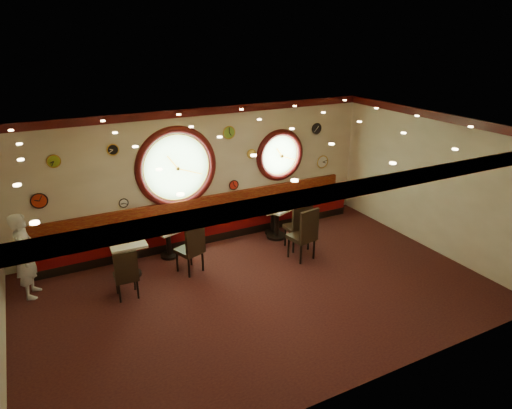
% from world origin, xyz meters
% --- Properties ---
extents(floor, '(9.00, 6.00, 0.00)m').
position_xyz_m(floor, '(0.00, 0.00, 0.00)').
color(floor, black).
rests_on(floor, ground).
extents(ceiling, '(9.00, 6.00, 0.02)m').
position_xyz_m(ceiling, '(0.00, 0.00, 3.20)').
color(ceiling, '#BB8A35').
rests_on(ceiling, wall_back).
extents(wall_back, '(9.00, 0.02, 3.20)m').
position_xyz_m(wall_back, '(0.00, 3.00, 1.60)').
color(wall_back, beige).
rests_on(wall_back, floor).
extents(wall_front, '(9.00, 0.02, 3.20)m').
position_xyz_m(wall_front, '(0.00, -3.00, 1.60)').
color(wall_front, beige).
rests_on(wall_front, floor).
extents(wall_right, '(0.02, 6.00, 3.20)m').
position_xyz_m(wall_right, '(4.50, 0.00, 1.60)').
color(wall_right, beige).
rests_on(wall_right, floor).
extents(molding_back, '(9.00, 0.10, 0.18)m').
position_xyz_m(molding_back, '(0.00, 2.95, 3.11)').
color(molding_back, '#3E0B0B').
rests_on(molding_back, wall_back).
extents(molding_front, '(9.00, 0.10, 0.18)m').
position_xyz_m(molding_front, '(0.00, -2.95, 3.11)').
color(molding_front, '#3E0B0B').
rests_on(molding_front, wall_back).
extents(molding_right, '(0.10, 6.00, 0.18)m').
position_xyz_m(molding_right, '(4.45, 0.00, 3.11)').
color(molding_right, '#3E0B0B').
rests_on(molding_right, wall_back).
extents(banquette_base, '(8.00, 0.55, 0.20)m').
position_xyz_m(banquette_base, '(0.00, 2.72, 0.10)').
color(banquette_base, black).
rests_on(banquette_base, floor).
extents(banquette_seat, '(8.00, 0.55, 0.30)m').
position_xyz_m(banquette_seat, '(0.00, 2.72, 0.35)').
color(banquette_seat, '#5A070A').
rests_on(banquette_seat, banquette_base).
extents(banquette_back, '(8.00, 0.10, 0.55)m').
position_xyz_m(banquette_back, '(0.00, 2.94, 0.75)').
color(banquette_back, '#62070E').
rests_on(banquette_back, wall_back).
extents(porthole_left_glass, '(1.66, 0.02, 1.66)m').
position_xyz_m(porthole_left_glass, '(-0.60, 3.00, 1.85)').
color(porthole_left_glass, '#81BC71').
rests_on(porthole_left_glass, wall_back).
extents(porthole_left_frame, '(1.98, 0.18, 1.98)m').
position_xyz_m(porthole_left_frame, '(-0.60, 2.98, 1.85)').
color(porthole_left_frame, '#3E0B0B').
rests_on(porthole_left_frame, wall_back).
extents(porthole_left_ring, '(1.61, 0.03, 1.61)m').
position_xyz_m(porthole_left_ring, '(-0.60, 2.95, 1.85)').
color(porthole_left_ring, gold).
rests_on(porthole_left_ring, wall_back).
extents(porthole_right_glass, '(1.10, 0.02, 1.10)m').
position_xyz_m(porthole_right_glass, '(2.20, 3.00, 1.80)').
color(porthole_right_glass, '#81BC71').
rests_on(porthole_right_glass, wall_back).
extents(porthole_right_frame, '(1.38, 0.18, 1.38)m').
position_xyz_m(porthole_right_frame, '(2.20, 2.98, 1.80)').
color(porthole_right_frame, '#3E0B0B').
rests_on(porthole_right_frame, wall_back).
extents(porthole_right_ring, '(1.09, 0.03, 1.09)m').
position_xyz_m(porthole_right_ring, '(2.20, 2.95, 1.80)').
color(porthole_right_ring, gold).
rests_on(porthole_right_ring, wall_back).
extents(wall_clock_0, '(0.26, 0.03, 0.26)m').
position_xyz_m(wall_clock_0, '(-3.20, 2.96, 2.35)').
color(wall_clock_0, '#8BAA22').
rests_on(wall_clock_0, wall_back).
extents(wall_clock_1, '(0.28, 0.03, 0.28)m').
position_xyz_m(wall_clock_1, '(3.30, 2.96, 2.40)').
color(wall_clock_1, black).
rests_on(wall_clock_1, wall_back).
extents(wall_clock_2, '(0.30, 0.03, 0.30)m').
position_xyz_m(wall_clock_2, '(0.75, 2.96, 2.55)').
color(wall_clock_2, '#7CB93A').
rests_on(wall_clock_2, wall_back).
extents(wall_clock_3, '(0.34, 0.03, 0.34)m').
position_xyz_m(wall_clock_3, '(3.55, 2.96, 1.45)').
color(wall_clock_3, white).
rests_on(wall_clock_3, wall_back).
extents(wall_clock_4, '(0.24, 0.03, 0.24)m').
position_xyz_m(wall_clock_4, '(-2.00, 2.96, 2.45)').
color(wall_clock_4, black).
rests_on(wall_clock_4, wall_back).
extents(wall_clock_5, '(0.20, 0.03, 0.20)m').
position_xyz_m(wall_clock_5, '(-1.90, 2.96, 1.20)').
color(wall_clock_5, white).
rests_on(wall_clock_5, wall_back).
extents(wall_clock_6, '(0.24, 0.03, 0.24)m').
position_xyz_m(wall_clock_6, '(0.85, 2.96, 1.20)').
color(wall_clock_6, red).
rests_on(wall_clock_6, wall_back).
extents(wall_clock_7, '(0.22, 0.03, 0.22)m').
position_xyz_m(wall_clock_7, '(1.35, 2.96, 1.95)').
color(wall_clock_7, '#ECCB4E').
rests_on(wall_clock_7, wall_back).
extents(wall_clock_8, '(0.32, 0.03, 0.32)m').
position_xyz_m(wall_clock_8, '(-3.60, 2.96, 1.55)').
color(wall_clock_8, red).
rests_on(wall_clock_8, wall_back).
extents(table_a, '(0.75, 0.75, 0.79)m').
position_xyz_m(table_a, '(-2.13, 1.77, 0.50)').
color(table_a, black).
rests_on(table_a, floor).
extents(table_b, '(0.83, 0.83, 0.72)m').
position_xyz_m(table_b, '(-1.14, 2.21, 0.46)').
color(table_b, black).
rests_on(table_b, floor).
extents(table_c, '(0.66, 0.66, 0.69)m').
position_xyz_m(table_c, '(1.59, 2.24, 0.44)').
color(table_c, black).
rests_on(table_c, floor).
extents(table_d, '(1.01, 1.01, 0.85)m').
position_xyz_m(table_d, '(1.55, 1.98, 0.53)').
color(table_d, black).
rests_on(table_d, floor).
extents(chair_a, '(0.46, 0.46, 0.64)m').
position_xyz_m(chair_a, '(-2.37, 0.90, 0.59)').
color(chair_a, black).
rests_on(chair_a, floor).
extents(chair_b, '(0.63, 0.63, 0.72)m').
position_xyz_m(chair_b, '(-0.90, 1.26, 0.67)').
color(chair_b, black).
rests_on(chair_b, floor).
extents(chair_c, '(0.60, 0.60, 0.77)m').
position_xyz_m(chair_c, '(1.53, 0.66, 0.71)').
color(chair_c, black).
rests_on(chair_c, floor).
extents(chair_d, '(0.54, 0.54, 0.76)m').
position_xyz_m(chair_d, '(1.69, 1.15, 0.70)').
color(chair_d, black).
rests_on(chair_d, floor).
extents(condiment_a_salt, '(0.04, 0.04, 0.10)m').
position_xyz_m(condiment_a_salt, '(-2.26, 1.79, 0.84)').
color(condiment_a_salt, silver).
rests_on(condiment_a_salt, table_a).
extents(condiment_b_salt, '(0.04, 0.04, 0.10)m').
position_xyz_m(condiment_b_salt, '(-1.20, 2.25, 0.77)').
color(condiment_b_salt, silver).
rests_on(condiment_b_salt, table_b).
extents(condiment_c_salt, '(0.04, 0.04, 0.10)m').
position_xyz_m(condiment_c_salt, '(1.51, 2.31, 0.74)').
color(condiment_c_salt, silver).
rests_on(condiment_c_salt, table_c).
extents(condiment_d_salt, '(0.03, 0.03, 0.09)m').
position_xyz_m(condiment_d_salt, '(1.49, 2.01, 0.89)').
color(condiment_d_salt, silver).
rests_on(condiment_d_salt, table_d).
extents(condiment_a_pepper, '(0.03, 0.03, 0.09)m').
position_xyz_m(condiment_a_pepper, '(-2.12, 1.69, 0.84)').
color(condiment_a_pepper, silver).
rests_on(condiment_a_pepper, table_a).
extents(condiment_b_pepper, '(0.04, 0.04, 0.11)m').
position_xyz_m(condiment_b_pepper, '(-1.10, 2.16, 0.78)').
color(condiment_b_pepper, silver).
rests_on(condiment_b_pepper, table_b).
extents(condiment_c_pepper, '(0.04, 0.04, 0.11)m').
position_xyz_m(condiment_c_pepper, '(1.66, 2.23, 0.75)').
color(condiment_c_pepper, silver).
rests_on(condiment_c_pepper, table_c).
extents(condiment_d_pepper, '(0.04, 0.04, 0.11)m').
position_xyz_m(condiment_d_pepper, '(1.51, 1.94, 0.90)').
color(condiment_d_pepper, silver).
rests_on(condiment_d_pepper, table_d).
extents(condiment_a_bottle, '(0.05, 0.05, 0.17)m').
position_xyz_m(condiment_a_bottle, '(-1.99, 1.85, 0.88)').
color(condiment_a_bottle, '#C5812E').
rests_on(condiment_a_bottle, table_a).
extents(condiment_b_bottle, '(0.06, 0.06, 0.18)m').
position_xyz_m(condiment_b_bottle, '(-1.09, 2.29, 0.81)').
color(condiment_b_bottle, orange).
rests_on(condiment_b_bottle, table_b).
extents(condiment_c_bottle, '(0.05, 0.05, 0.18)m').
position_xyz_m(condiment_c_bottle, '(1.69, 2.36, 0.78)').
color(condiment_c_bottle, gold).
rests_on(condiment_c_bottle, table_c).
extents(condiment_d_bottle, '(0.04, 0.04, 0.14)m').
position_xyz_m(condiment_d_bottle, '(1.70, 2.12, 0.92)').
color(condiment_d_bottle, gold).
rests_on(condiment_d_bottle, table_d).
extents(waiter, '(0.56, 0.71, 1.72)m').
position_xyz_m(waiter, '(-4.00, 1.90, 0.86)').
color(waiter, white).
rests_on(waiter, floor).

